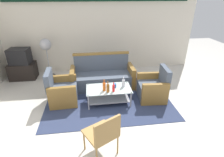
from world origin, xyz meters
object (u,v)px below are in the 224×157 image
at_px(cup, 115,86).
at_px(tv_stand, 23,71).
at_px(armchair_right, 153,88).
at_px(bottle_brown, 108,88).
at_px(bottle_clear, 123,83).
at_px(wicker_chair, 103,133).
at_px(television, 20,56).
at_px(coffee_table, 109,93).
at_px(couch, 103,77).
at_px(bottle_red, 114,88).
at_px(pedestal_fan, 46,47).
at_px(bottle_orange, 104,86).
at_px(armchair_left, 62,92).

bearing_deg(cup, tv_stand, 147.55).
distance_m(armchair_right, bottle_brown, 1.25).
xyz_separation_m(bottle_clear, wicker_chair, (-0.65, -1.64, -0.02)).
xyz_separation_m(armchair_right, television, (-3.76, 1.70, 0.47)).
distance_m(coffee_table, bottle_clear, 0.45).
xyz_separation_m(couch, bottle_brown, (0.05, -1.05, 0.20)).
relative_size(couch, bottle_red, 7.56).
bearing_deg(bottle_brown, cup, 45.94).
height_order(bottle_red, tv_stand, bottle_red).
distance_m(television, wicker_chair, 4.10).
bearing_deg(cup, couch, 105.53).
xyz_separation_m(armchair_right, pedestal_fan, (-2.94, 1.75, 0.73)).
bearing_deg(wicker_chair, couch, 56.97).
bearing_deg(coffee_table, tv_stand, 145.60).
bearing_deg(bottle_brown, wicker_chair, -99.40).
distance_m(bottle_red, bottle_orange, 0.23).
bearing_deg(bottle_brown, bottle_red, 4.58).
bearing_deg(bottle_clear, armchair_left, 173.94).
height_order(pedestal_fan, wicker_chair, pedestal_fan).
height_order(bottle_brown, cup, bottle_brown).
bearing_deg(armchair_right, bottle_clear, 96.45).
distance_m(armchair_right, pedestal_fan, 3.49).
distance_m(armchair_left, bottle_clear, 1.56).
height_order(couch, armchair_left, couch).
distance_m(couch, armchair_left, 1.28).
bearing_deg(coffee_table, cup, 10.08).
bearing_deg(couch, cup, 104.89).
bearing_deg(bottle_clear, bottle_orange, -165.73).
bearing_deg(bottle_brown, armchair_right, 11.10).
bearing_deg(wicker_chair, coffee_table, 51.72).
bearing_deg(television, armchair_right, 160.72).
bearing_deg(tv_stand, bottle_orange, -36.97).
relative_size(television, pedestal_fan, 0.50).
bearing_deg(cup, bottle_clear, 2.72).
height_order(coffee_table, wicker_chair, wicker_chair).
bearing_deg(wicker_chair, armchair_left, 87.62).
bearing_deg(pedestal_fan, cup, -43.04).
xyz_separation_m(armchair_left, bottle_clear, (1.54, -0.16, 0.22)).
xyz_separation_m(bottle_orange, television, (-2.47, 1.86, 0.24)).
bearing_deg(armchair_right, tv_stand, 69.97).
bearing_deg(bottle_clear, coffee_table, -174.22).
xyz_separation_m(bottle_clear, television, (-2.96, 1.73, 0.25)).
xyz_separation_m(armchair_left, coffee_table, (1.16, -0.20, -0.02)).
bearing_deg(coffee_table, bottle_brown, -101.92).
bearing_deg(bottle_clear, pedestal_fan, 140.22).
relative_size(armchair_right, television, 1.33).
bearing_deg(wicker_chair, pedestal_fan, 84.91).
distance_m(bottle_brown, cup, 0.28).
relative_size(bottle_brown, tv_stand, 0.34).
relative_size(couch, bottle_clear, 6.79).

